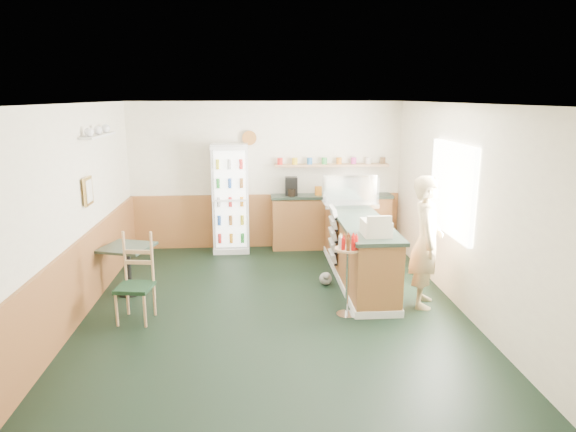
{
  "coord_description": "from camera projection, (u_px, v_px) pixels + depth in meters",
  "views": [
    {
      "loc": [
        -0.24,
        -6.42,
        2.79
      ],
      "look_at": [
        0.24,
        0.6,
        1.14
      ],
      "focal_mm": 32.0,
      "sensor_mm": 36.0,
      "label": 1
    }
  ],
  "objects": [
    {
      "name": "ground",
      "position": [
        273.0,
        309.0,
        6.89
      ],
      "size": [
        6.0,
        6.0,
        0.0
      ],
      "primitive_type": "plane",
      "color": "black",
      "rests_on": "ground"
    },
    {
      "name": "cafe_chair",
      "position": [
        136.0,
        275.0,
        6.49
      ],
      "size": [
        0.47,
        0.47,
        1.12
      ],
      "rotation": [
        0.0,
        0.0,
        -0.15
      ],
      "color": "black",
      "rests_on": "ground"
    },
    {
      "name": "service_counter",
      "position": [
        358.0,
        251.0,
        7.92
      ],
      "size": [
        0.68,
        3.01,
        1.01
      ],
      "color": "olive",
      "rests_on": "ground"
    },
    {
      "name": "condiment_stand",
      "position": [
        348.0,
        262.0,
        6.53
      ],
      "size": [
        0.34,
        0.34,
        1.06
      ],
      "rotation": [
        0.0,
        0.0,
        0.11
      ],
      "color": "silver",
      "rests_on": "ground"
    },
    {
      "name": "newspaper_rack",
      "position": [
        333.0,
        235.0,
        8.03
      ],
      "size": [
        0.09,
        0.44,
        0.89
      ],
      "color": "black",
      "rests_on": "ground"
    },
    {
      "name": "cafe_table",
      "position": [
        128.0,
        260.0,
        7.33
      ],
      "size": [
        0.81,
        0.81,
        0.71
      ],
      "rotation": [
        0.0,
        0.0,
        -0.31
      ],
      "color": "black",
      "rests_on": "ground"
    },
    {
      "name": "back_counter",
      "position": [
        331.0,
        219.0,
        9.56
      ],
      "size": [
        2.24,
        0.42,
        1.69
      ],
      "color": "olive",
      "rests_on": "ground"
    },
    {
      "name": "display_case",
      "position": [
        350.0,
        191.0,
        8.45
      ],
      "size": [
        0.88,
        0.46,
        0.5
      ],
      "color": "silver",
      "rests_on": "service_counter"
    },
    {
      "name": "dog_doorstop",
      "position": [
        326.0,
        278.0,
        7.74
      ],
      "size": [
        0.19,
        0.24,
        0.23
      ],
      "rotation": [
        0.0,
        0.0,
        0.38
      ],
      "color": "gray",
      "rests_on": "ground"
    },
    {
      "name": "room_envelope",
      "position": [
        254.0,
        188.0,
        7.24
      ],
      "size": [
        5.04,
        6.02,
        2.72
      ],
      "color": "#EFE8CB",
      "rests_on": "ground"
    },
    {
      "name": "shopkeeper",
      "position": [
        426.0,
        242.0,
        6.83
      ],
      "size": [
        0.59,
        0.7,
        1.79
      ],
      "primitive_type": "imported",
      "rotation": [
        0.0,
        0.0,
        1.26
      ],
      "color": "tan",
      "rests_on": "ground"
    },
    {
      "name": "cash_register",
      "position": [
        376.0,
        228.0,
        6.7
      ],
      "size": [
        0.36,
        0.38,
        0.2
      ],
      "primitive_type": "cube",
      "rotation": [
        0.0,
        0.0,
        0.03
      ],
      "color": "beige",
      "rests_on": "service_counter"
    },
    {
      "name": "drinks_fridge",
      "position": [
        231.0,
        198.0,
        9.28
      ],
      "size": [
        0.65,
        0.54,
        1.97
      ],
      "color": "white",
      "rests_on": "ground"
    }
  ]
}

